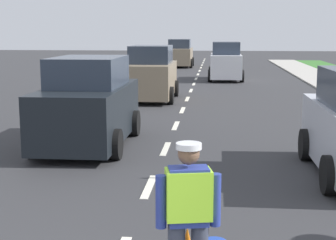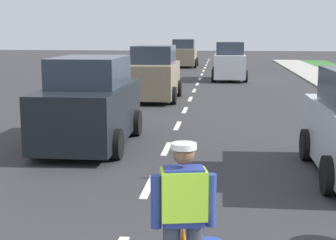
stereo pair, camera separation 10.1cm
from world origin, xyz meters
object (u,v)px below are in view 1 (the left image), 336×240
object	(u,v)px
car_oncoming_second	(151,75)
car_oncoming_third	(180,54)
road_worker	(190,214)
car_outgoing_far	(226,62)
car_oncoming_lead	(89,105)

from	to	relation	value
car_oncoming_second	car_oncoming_third	xyz separation A→B (m)	(-0.22, 19.25, -0.03)
road_worker	car_oncoming_second	size ratio (longest dim) A/B	0.42
car_oncoming_third	car_outgoing_far	bearing A→B (deg)	-72.35
car_oncoming_second	car_oncoming_third	size ratio (longest dim) A/B	0.99
road_worker	car_outgoing_far	xyz separation A→B (m)	(0.76, 24.18, 0.07)
car_oncoming_third	car_oncoming_lead	bearing A→B (deg)	-90.45
car_oncoming_second	car_outgoing_far	world-z (taller)	car_oncoming_second
road_worker	car_oncoming_third	distance (m)	34.86
road_worker	car_oncoming_lead	xyz separation A→B (m)	(-2.83, 7.02, 0.07)
road_worker	car_outgoing_far	bearing A→B (deg)	88.20
road_worker	car_oncoming_second	xyz separation A→B (m)	(-2.39, 15.51, 0.08)
car_oncoming_second	car_outgoing_far	xyz separation A→B (m)	(3.15, 8.67, -0.01)
car_oncoming_lead	car_oncoming_third	xyz separation A→B (m)	(0.22, 27.73, -0.01)
road_worker	car_oncoming_second	bearing A→B (deg)	98.76
road_worker	car_oncoming_lead	size ratio (longest dim) A/B	0.40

